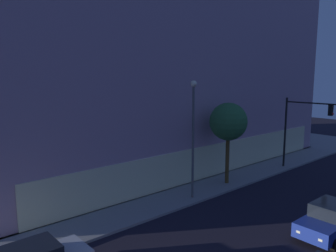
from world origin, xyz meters
TOP-DOWN VIEW (x-y plane):
  - modern_building at (13.29, 19.76)m, footprint 35.25×21.65m
  - traffic_light_far_corner at (20.59, 5.34)m, footprint 0.33×4.68m
  - street_lamp_sidewalk at (8.44, 6.74)m, footprint 0.44×0.44m
  - sidewalk_tree at (12.68, 7.14)m, footprint 2.92×2.92m
  - car_blue at (10.22, -1.80)m, footprint 4.31×2.15m

SIDE VIEW (x-z plane):
  - car_blue at x=10.22m, z-range 0.00..1.77m
  - traffic_light_far_corner at x=20.59m, z-range 1.27..7.68m
  - sidewalk_tree at x=12.68m, z-range 1.82..8.17m
  - street_lamp_sidewalk at x=8.44m, z-range 1.17..9.24m
  - modern_building at x=13.29m, z-range -0.07..19.58m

